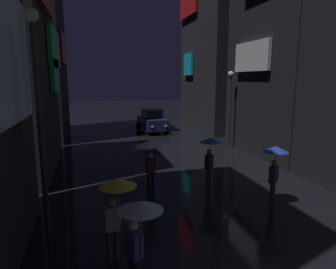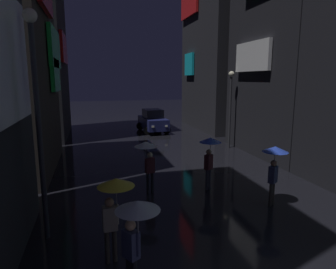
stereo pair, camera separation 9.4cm
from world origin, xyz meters
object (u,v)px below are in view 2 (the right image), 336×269
object	(u,v)px
car_distant	(153,121)
pedestrian_midstreet_left_yellow	(114,197)
pedestrian_foreground_left_blue	(210,149)
pedestrian_foreground_right_clear	(135,222)
streetlamp_right_far	(230,100)
pedestrian_near_crossing_blue	(274,159)
pedestrian_far_right_clear	(147,153)
streetlamp_left_near	(37,104)

from	to	relation	value
car_distant	pedestrian_midstreet_left_yellow	bearing A→B (deg)	-104.36
pedestrian_foreground_left_blue	car_distant	world-z (taller)	pedestrian_foreground_left_blue
pedestrian_foreground_right_clear	streetlamp_right_far	distance (m)	14.50
pedestrian_near_crossing_blue	pedestrian_far_right_clear	bearing A→B (deg)	154.07
pedestrian_far_right_clear	streetlamp_left_near	xyz separation A→B (m)	(-3.36, -2.50, 2.14)
pedestrian_foreground_right_clear	pedestrian_midstreet_left_yellow	distance (m)	1.42
streetlamp_left_near	streetlamp_right_far	world-z (taller)	streetlamp_left_near
pedestrian_foreground_left_blue	streetlamp_right_far	bearing A→B (deg)	58.36
pedestrian_midstreet_left_yellow	car_distant	bearing A→B (deg)	75.64
car_distant	streetlamp_left_near	size ratio (longest dim) A/B	0.69
pedestrian_far_right_clear	streetlamp_left_near	distance (m)	4.70
pedestrian_midstreet_left_yellow	car_distant	distance (m)	18.46
streetlamp_right_far	streetlamp_left_near	bearing A→B (deg)	-137.60
pedestrian_foreground_left_blue	streetlamp_right_far	world-z (taller)	streetlamp_right_far
pedestrian_near_crossing_blue	streetlamp_left_near	xyz separation A→B (m)	(-7.53, -0.47, 2.14)
pedestrian_far_right_clear	streetlamp_left_near	size ratio (longest dim) A/B	0.34
streetlamp_left_near	pedestrian_near_crossing_blue	bearing A→B (deg)	3.60
pedestrian_foreground_left_blue	pedestrian_foreground_right_clear	bearing A→B (deg)	-124.77
pedestrian_near_crossing_blue	car_distant	world-z (taller)	pedestrian_near_crossing_blue
pedestrian_far_right_clear	pedestrian_foreground_right_clear	bearing A→B (deg)	-102.79
pedestrian_far_right_clear	streetlamp_right_far	bearing A→B (deg)	44.97
pedestrian_foreground_right_clear	streetlamp_left_near	bearing A→B (deg)	125.64
pedestrian_near_crossing_blue	car_distant	distance (m)	15.88
pedestrian_far_right_clear	pedestrian_foreground_left_blue	size ratio (longest dim) A/B	1.00
streetlamp_left_near	pedestrian_midstreet_left_yellow	bearing A→B (deg)	-41.00
streetlamp_left_near	pedestrian_far_right_clear	bearing A→B (deg)	36.65
pedestrian_far_right_clear	streetlamp_right_far	world-z (taller)	streetlamp_right_far
pedestrian_foreground_right_clear	streetlamp_left_near	xyz separation A→B (m)	(-2.12, 2.96, 2.14)
pedestrian_foreground_right_clear	streetlamp_left_near	world-z (taller)	streetlamp_left_near
pedestrian_near_crossing_blue	pedestrian_foreground_left_blue	world-z (taller)	same
pedestrian_midstreet_left_yellow	pedestrian_foreground_left_blue	bearing A→B (deg)	44.88
pedestrian_near_crossing_blue	pedestrian_foreground_left_blue	bearing A→B (deg)	127.43
car_distant	streetlamp_right_far	xyz separation A→B (m)	(3.62, -7.17, 2.20)
pedestrian_foreground_left_blue	streetlamp_right_far	distance (m)	7.87
pedestrian_foreground_left_blue	streetlamp_right_far	size ratio (longest dim) A/B	0.43
pedestrian_far_right_clear	car_distant	distance (m)	14.15
pedestrian_near_crossing_blue	streetlamp_left_near	world-z (taller)	streetlamp_left_near
pedestrian_foreground_right_clear	streetlamp_right_far	xyz separation A→B (m)	(7.88, 12.09, 1.46)
pedestrian_foreground_right_clear	streetlamp_right_far	bearing A→B (deg)	56.91
pedestrian_foreground_right_clear	pedestrian_far_right_clear	size ratio (longest dim) A/B	1.00
pedestrian_foreground_right_clear	pedestrian_near_crossing_blue	xyz separation A→B (m)	(5.41, 3.43, 0.00)
pedestrian_far_right_clear	car_distant	xyz separation A→B (m)	(3.02, 13.80, -0.74)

